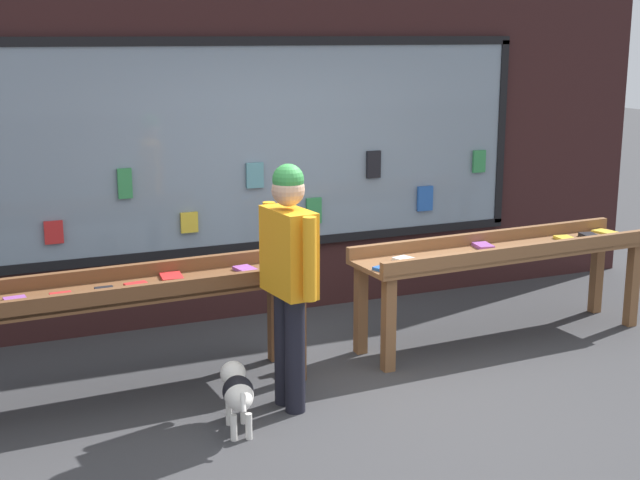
{
  "coord_description": "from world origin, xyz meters",
  "views": [
    {
      "loc": [
        -2.74,
        -5.29,
        2.58
      ],
      "look_at": [
        -0.18,
        0.62,
        1.09
      ],
      "focal_mm": 50.0,
      "sensor_mm": 36.0,
      "label": 1
    }
  ],
  "objects_px": {
    "display_table_left": "(122,300)",
    "person_browsing": "(289,267)",
    "small_dog": "(237,390)",
    "display_table_right": "(505,258)"
  },
  "relations": [
    {
      "from": "display_table_left",
      "to": "display_table_right",
      "type": "relative_size",
      "value": 1.0
    },
    {
      "from": "person_browsing",
      "to": "small_dog",
      "type": "relative_size",
      "value": 2.85
    },
    {
      "from": "display_table_right",
      "to": "person_browsing",
      "type": "relative_size",
      "value": 1.59
    },
    {
      "from": "display_table_right",
      "to": "small_dog",
      "type": "relative_size",
      "value": 4.52
    },
    {
      "from": "display_table_right",
      "to": "small_dog",
      "type": "bearing_deg",
      "value": -162.72
    },
    {
      "from": "person_browsing",
      "to": "small_dog",
      "type": "xyz_separation_m",
      "value": [
        -0.45,
        -0.2,
        -0.75
      ]
    },
    {
      "from": "display_table_left",
      "to": "person_browsing",
      "type": "bearing_deg",
      "value": -31.58
    },
    {
      "from": "display_table_right",
      "to": "display_table_left",
      "type": "bearing_deg",
      "value": 179.97
    },
    {
      "from": "small_dog",
      "to": "display_table_left",
      "type": "bearing_deg",
      "value": 44.97
    },
    {
      "from": "display_table_left",
      "to": "small_dog",
      "type": "distance_m",
      "value": 1.11
    }
  ]
}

